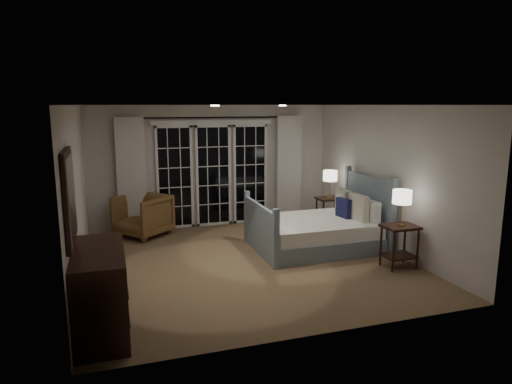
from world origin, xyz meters
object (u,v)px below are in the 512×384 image
object	(u,v)px
nightstand_left	(400,240)
dresser	(100,291)
armchair	(143,215)
lamp_left	(402,197)
nightstand_right	(329,208)
bed	(319,230)
lamp_right	(330,176)

from	to	relation	value
nightstand_left	dresser	xyz separation A→B (m)	(-4.39, -0.72, 0.03)
armchair	dresser	bearing A→B (deg)	-51.59
lamp_left	dresser	size ratio (longest dim) A/B	0.42
armchair	nightstand_right	bearing A→B (deg)	39.72
bed	lamp_left	size ratio (longest dim) A/B	3.82
nightstand_left	nightstand_right	world-z (taller)	nightstand_left
nightstand_right	dresser	bearing A→B (deg)	-144.74
bed	nightstand_left	world-z (taller)	bed
nightstand_right	lamp_right	xyz separation A→B (m)	(0.00, 0.00, 0.66)
nightstand_right	lamp_right	bearing A→B (deg)	0.00
bed	nightstand_left	distance (m)	1.49
bed	nightstand_right	bearing A→B (deg)	55.63
nightstand_left	lamp_left	world-z (taller)	lamp_left
nightstand_right	dresser	distance (m)	5.39
bed	lamp_left	bearing A→B (deg)	-59.89
nightstand_right	lamp_left	world-z (taller)	lamp_left
bed	lamp_right	distance (m)	1.54
lamp_right	armchair	size ratio (longest dim) A/B	0.63
nightstand_left	lamp_right	xyz separation A→B (m)	(0.01, 2.39, 0.64)
bed	lamp_right	size ratio (longest dim) A/B	3.84
lamp_left	lamp_right	world-z (taller)	lamp_left
lamp_left	dresser	distance (m)	4.50
lamp_left	bed	bearing A→B (deg)	120.11
nightstand_left	lamp_left	bearing A→B (deg)	165.96
nightstand_left	nightstand_right	size ratio (longest dim) A/B	1.04
lamp_right	armchair	world-z (taller)	lamp_right
lamp_right	nightstand_left	bearing A→B (deg)	-90.20
nightstand_left	armchair	xyz separation A→B (m)	(-3.66, 3.02, -0.04)
nightstand_left	dresser	size ratio (longest dim) A/B	0.50
armchair	dresser	world-z (taller)	dresser
bed	dresser	world-z (taller)	bed
lamp_left	lamp_right	size ratio (longest dim) A/B	1.00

